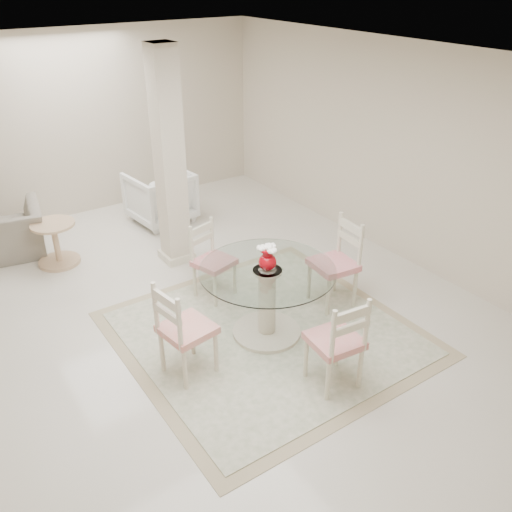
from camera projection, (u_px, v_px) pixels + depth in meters
ground at (190, 317)px, 6.00m from camera, size 7.00×7.00×0.00m
room_shell at (179, 155)px, 5.11m from camera, size 6.02×7.02×2.71m
column at (169, 160)px, 6.54m from camera, size 0.30×0.30×2.70m
area_rug at (267, 333)px, 5.72m from camera, size 2.87×2.87×0.02m
dining_table at (267, 302)px, 5.53m from camera, size 1.37×1.37×0.79m
red_vase at (268, 258)px, 5.28m from camera, size 0.21×0.20×0.27m
dining_chair_east at (339, 256)px, 5.99m from camera, size 0.49×0.49×1.13m
dining_chair_north at (210, 255)px, 6.16m from camera, size 0.49×0.49×1.00m
dining_chair_west at (180, 325)px, 4.88m from camera, size 0.50×0.50×1.10m
dining_chair_south at (340, 337)px, 4.74m from camera, size 0.47×0.47×1.08m
recliner_taupe at (2, 233)px, 7.10m from camera, size 1.17×1.07×0.67m
armchair_white at (160, 197)px, 8.06m from camera, size 0.92×0.94×0.78m
side_table at (57, 245)px, 6.95m from camera, size 0.55×0.55×0.57m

